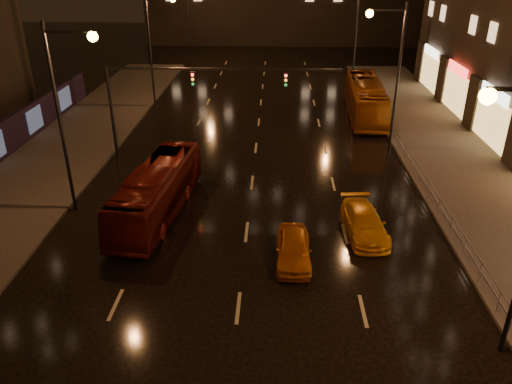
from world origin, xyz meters
TOP-DOWN VIEW (x-y plane):
  - ground at (0.00, 20.00)m, footprint 140.00×140.00m
  - sidewalk_left at (-13.50, 15.00)m, footprint 7.00×70.00m
  - sidewalk_right at (13.50, 15.00)m, footprint 7.00×70.00m
  - traffic_signal at (-5.06, 20.00)m, footprint 15.31×0.32m
  - railing_right at (10.20, 18.00)m, footprint 0.05×56.00m
  - bus_red at (-4.89, 11.82)m, footprint 3.38×9.96m
  - bus_curb at (9.00, 29.83)m, footprint 3.22×11.36m
  - taxi_near at (2.30, 7.46)m, footprint 1.59×3.93m
  - taxi_far at (5.91, 10.00)m, footprint 2.21×4.68m

SIDE VIEW (x-z plane):
  - ground at x=0.00m, z-range 0.00..0.00m
  - sidewalk_left at x=-13.50m, z-range 0.00..0.15m
  - sidewalk_right at x=13.50m, z-range 0.00..0.15m
  - taxi_far at x=5.91m, z-range 0.00..1.32m
  - taxi_near at x=2.30m, z-range 0.00..1.34m
  - railing_right at x=10.20m, z-range 0.40..1.40m
  - bus_red at x=-4.89m, z-range 0.00..2.72m
  - bus_curb at x=9.00m, z-range 0.00..3.13m
  - traffic_signal at x=-5.06m, z-range 1.64..7.84m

